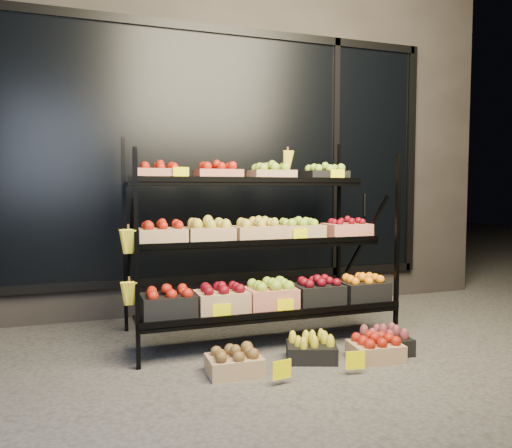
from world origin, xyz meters
name	(u,v)px	position (x,y,z in m)	size (l,w,h in m)	color
ground	(288,361)	(0.00, 0.00, 0.00)	(24.00, 24.00, 0.00)	#514F4C
building	(203,144)	(0.00, 2.59, 1.75)	(6.00, 2.08, 3.50)	#2D2826
display_rack	(259,243)	(-0.01, 0.60, 0.79)	(2.18, 1.02, 1.68)	black
tag_floor_a	(282,376)	(-0.21, -0.40, 0.06)	(0.13, 0.01, 0.12)	#EDE300
tag_floor_b	(355,366)	(0.31, -0.40, 0.06)	(0.13, 0.01, 0.12)	#EDE300
floor_crate_left	(234,361)	(-0.44, -0.12, 0.09)	(0.36, 0.27, 0.19)	tan
floor_crate_midleft	(311,349)	(0.16, -0.05, 0.09)	(0.41, 0.36, 0.18)	black
floor_crate_midright	(375,348)	(0.60, -0.19, 0.09)	(0.39, 0.31, 0.19)	tan
floor_crate_right	(384,342)	(0.74, -0.09, 0.09)	(0.38, 0.29, 0.19)	black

